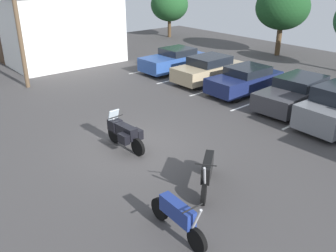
# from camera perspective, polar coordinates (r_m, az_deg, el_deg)

# --- Properties ---
(ground) EXTENTS (44.00, 44.00, 0.10)m
(ground) POSITION_cam_1_polar(r_m,az_deg,el_deg) (14.05, -5.42, -3.29)
(ground) COLOR #423F3F
(motorcycle_touring) EXTENTS (2.15, 0.88, 1.38)m
(motorcycle_touring) POSITION_cam_1_polar(r_m,az_deg,el_deg) (13.62, -6.93, -1.05)
(motorcycle_touring) COLOR black
(motorcycle_touring) RESTS_ON ground
(motorcycle_second) EXTENTS (2.18, 0.62, 1.28)m
(motorcycle_second) POSITION_cam_1_polar(r_m,az_deg,el_deg) (9.39, 1.53, -13.96)
(motorcycle_second) COLOR black
(motorcycle_second) RESTS_ON ground
(motorcycle_third) EXTENTS (1.52, 1.91, 1.27)m
(motorcycle_third) POSITION_cam_1_polar(r_m,az_deg,el_deg) (11.19, 6.20, -7.13)
(motorcycle_third) COLOR black
(motorcycle_third) RESTS_ON ground
(parking_stripes) EXTENTS (14.35, 4.97, 0.01)m
(parking_stripes) POSITION_cam_1_polar(r_m,az_deg,el_deg) (20.24, 11.38, 5.13)
(parking_stripes) COLOR silver
(parking_stripes) RESTS_ON ground
(car_blue) EXTENTS (1.97, 4.38, 1.47)m
(car_blue) POSITION_cam_1_polar(r_m,az_deg,el_deg) (24.03, 0.91, 10.32)
(car_blue) COLOR #2D519E
(car_blue) RESTS_ON ground
(car_tan) EXTENTS (1.95, 4.42, 1.51)m
(car_tan) POSITION_cam_1_polar(r_m,az_deg,el_deg) (21.84, 6.33, 8.87)
(car_tan) COLOR tan
(car_tan) RESTS_ON ground
(car_navy) EXTENTS (1.98, 4.43, 1.42)m
(car_navy) POSITION_cam_1_polar(r_m,az_deg,el_deg) (20.15, 12.01, 7.10)
(car_navy) COLOR navy
(car_navy) RESTS_ON ground
(car_charcoal) EXTENTS (2.13, 4.79, 1.49)m
(car_charcoal) POSITION_cam_1_polar(r_m,az_deg,el_deg) (18.64, 19.54, 4.95)
(car_charcoal) COLOR #38383D
(car_charcoal) RESTS_ON ground
(building_side) EXTENTS (10.59, 7.97, 4.98)m
(building_side) POSITION_cam_1_polar(r_m,az_deg,el_deg) (29.41, -18.41, 15.20)
(building_side) COLOR silver
(building_side) RESTS_ON ground
(utility_pole) EXTENTS (1.65, 0.94, 8.51)m
(utility_pole) POSITION_cam_1_polar(r_m,az_deg,el_deg) (21.52, -22.95, 17.02)
(utility_pole) COLOR brown
(utility_pole) RESTS_ON ground
(tree_center) EXTENTS (3.96, 3.96, 5.20)m
(tree_center) POSITION_cam_1_polar(r_m,az_deg,el_deg) (29.47, 17.60, 17.37)
(tree_center) COLOR #4C3823
(tree_center) RESTS_ON ground
(tree_far_left) EXTENTS (3.53, 3.53, 4.54)m
(tree_far_left) POSITION_cam_1_polar(r_m,az_deg,el_deg) (36.16, 0.22, 18.55)
(tree_far_left) COLOR #4C3823
(tree_far_left) RESTS_ON ground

